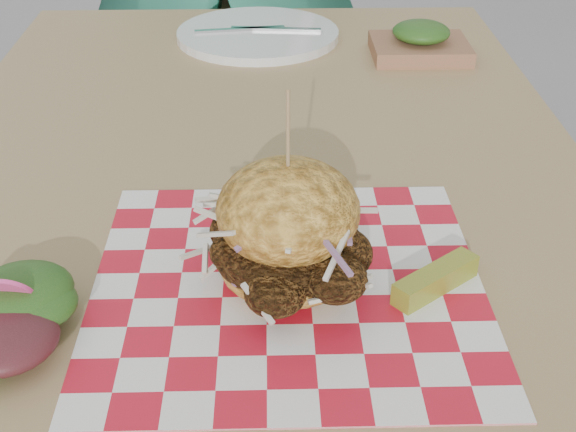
{
  "coord_description": "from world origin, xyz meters",
  "views": [
    {
      "loc": [
        0.22,
        -1.02,
        1.19
      ],
      "look_at": [
        0.24,
        -0.42,
        0.82
      ],
      "focal_mm": 50.0,
      "sensor_mm": 36.0,
      "label": 1
    }
  ],
  "objects": [
    {
      "name": "patio_table",
      "position": [
        0.21,
        -0.15,
        0.67
      ],
      "size": [
        0.8,
        1.2,
        0.75
      ],
      "color": "tan",
      "rests_on": "ground"
    },
    {
      "name": "patio_chair",
      "position": [
        0.18,
        0.92,
        0.55
      ],
      "size": [
        0.52,
        0.52,
        0.95
      ],
      "rotation": [
        0.0,
        0.0,
        0.26
      ],
      "color": "tan",
      "rests_on": "ground"
    },
    {
      "name": "paper_liner",
      "position": [
        0.24,
        -0.42,
        0.75
      ],
      "size": [
        0.36,
        0.36,
        0.0
      ],
      "primitive_type": "cube",
      "color": "red",
      "rests_on": "patio_table"
    },
    {
      "name": "sandwich",
      "position": [
        0.24,
        -0.42,
        0.81
      ],
      "size": [
        0.17,
        0.17,
        0.19
      ],
      "color": "gold",
      "rests_on": "paper_liner"
    },
    {
      "name": "pickle_spear",
      "position": [
        0.37,
        -0.43,
        0.76
      ],
      "size": [
        0.09,
        0.08,
        0.02
      ],
      "primitive_type": "cube",
      "rotation": [
        0.0,
        0.0,
        0.67
      ],
      "color": "olive",
      "rests_on": "paper_liner"
    },
    {
      "name": "place_setting",
      "position": [
        0.21,
        0.28,
        0.76
      ],
      "size": [
        0.27,
        0.27,
        0.02
      ],
      "color": "white",
      "rests_on": "patio_table"
    },
    {
      "name": "kraft_tray",
      "position": [
        0.46,
        0.19,
        0.77
      ],
      "size": [
        0.15,
        0.12,
        0.06
      ],
      "color": "#936143",
      "rests_on": "patio_table"
    }
  ]
}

